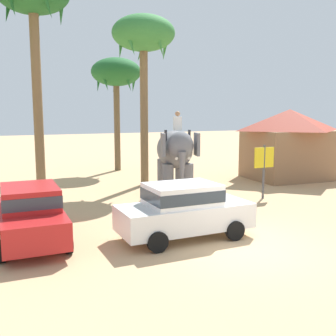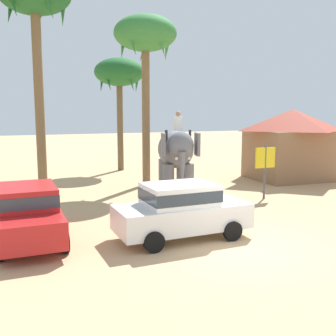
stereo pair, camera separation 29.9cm
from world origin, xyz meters
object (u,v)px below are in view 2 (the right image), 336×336
object	(u,v)px
elephant_with_mahout	(176,153)
roadside_hut	(292,142)
car_sedan_foreground	(181,209)
palm_tree_behind_elephant	(119,75)
palm_tree_near_hut	(145,39)
signboard_yellow	(265,161)
car_parked_far_side	(29,212)
palm_tree_left_of_road	(35,2)

from	to	relation	value
elephant_with_mahout	roadside_hut	distance (m)	8.26
car_sedan_foreground	palm_tree_behind_elephant	size ratio (longest dim) A/B	0.56
palm_tree_behind_elephant	palm_tree_near_hut	bearing A→B (deg)	-92.53
palm_tree_near_hut	signboard_yellow	xyz separation A→B (m)	(3.66, -5.28, -5.83)
car_parked_far_side	palm_tree_behind_elephant	size ratio (longest dim) A/B	0.56
car_sedan_foreground	palm_tree_behind_elephant	bearing A→B (deg)	80.91
car_sedan_foreground	palm_tree_left_of_road	world-z (taller)	palm_tree_left_of_road
palm_tree_near_hut	roadside_hut	xyz separation A→B (m)	(8.31, -1.49, -5.39)
car_parked_far_side	palm_tree_near_hut	bearing A→B (deg)	49.31
palm_tree_behind_elephant	palm_tree_near_hut	distance (m)	5.85
car_sedan_foreground	elephant_with_mahout	xyz separation A→B (m)	(2.33, 5.57, 1.06)
signboard_yellow	palm_tree_behind_elephant	bearing A→B (deg)	107.26
car_sedan_foreground	palm_tree_behind_elephant	xyz separation A→B (m)	(2.33, 14.55, 5.28)
palm_tree_near_hut	roadside_hut	bearing A→B (deg)	-10.16
signboard_yellow	car_parked_far_side	bearing A→B (deg)	-167.92
palm_tree_left_of_road	roadside_hut	distance (m)	15.13
palm_tree_behind_elephant	palm_tree_near_hut	world-z (taller)	palm_tree_near_hut
car_parked_far_side	palm_tree_near_hut	world-z (taller)	palm_tree_near_hut
car_parked_far_side	roadside_hut	size ratio (longest dim) A/B	0.78
car_sedan_foreground	signboard_yellow	bearing A→B (deg)	31.92
car_sedan_foreground	roadside_hut	bearing A→B (deg)	35.33
palm_tree_near_hut	palm_tree_behind_elephant	bearing A→B (deg)	87.47
palm_tree_left_of_road	roadside_hut	xyz separation A→B (m)	(13.63, -0.97, -6.49)
roadside_hut	palm_tree_left_of_road	bearing A→B (deg)	175.93
elephant_with_mahout	roadside_hut	size ratio (longest dim) A/B	0.76
car_parked_far_side	palm_tree_left_of_road	bearing A→B (deg)	81.22
palm_tree_left_of_road	signboard_yellow	size ratio (longest dim) A/B	4.12
palm_tree_near_hut	palm_tree_left_of_road	world-z (taller)	palm_tree_left_of_road
palm_tree_left_of_road	signboard_yellow	xyz separation A→B (m)	(8.99, -4.76, -6.93)
palm_tree_left_of_road	palm_tree_near_hut	bearing A→B (deg)	5.57
palm_tree_behind_elephant	palm_tree_left_of_road	distance (m)	8.69
roadside_hut	signboard_yellow	xyz separation A→B (m)	(-4.65, -3.79, -0.44)
car_parked_far_side	palm_tree_behind_elephant	distance (m)	15.63
elephant_with_mahout	signboard_yellow	distance (m)	3.96
elephant_with_mahout	palm_tree_left_of_road	distance (m)	9.09
car_parked_far_side	palm_tree_behind_elephant	bearing A→B (deg)	63.17
elephant_with_mahout	palm_tree_near_hut	size ratio (longest dim) A/B	0.46
car_parked_far_side	roadside_hut	world-z (taller)	roadside_hut
signboard_yellow	roadside_hut	bearing A→B (deg)	39.18
elephant_with_mahout	car_sedan_foreground	bearing A→B (deg)	-112.72
car_parked_far_side	signboard_yellow	size ratio (longest dim) A/B	1.72
palm_tree_behind_elephant	palm_tree_left_of_road	xyz separation A→B (m)	(-5.57, -6.22, 2.41)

